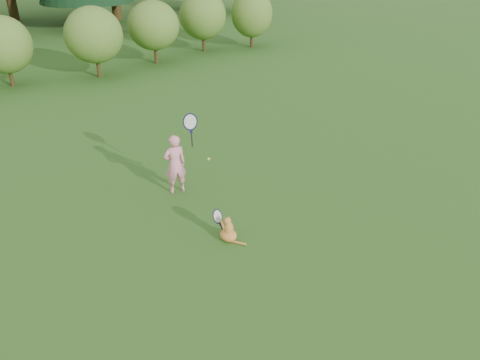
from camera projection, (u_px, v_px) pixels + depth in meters
ground at (256, 229)px, 9.23m from camera, size 100.00×100.00×0.00m
shrub_row at (43, 45)px, 17.74m from camera, size 28.00×3.00×2.80m
child at (176, 163)px, 10.25m from camera, size 0.79×0.49×2.04m
cat at (228, 228)px, 8.81m from camera, size 0.37×0.73×0.67m
tennis_ball at (209, 159)px, 9.77m from camera, size 0.06×0.06×0.06m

